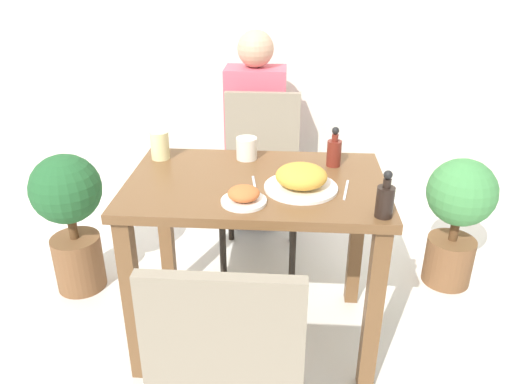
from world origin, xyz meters
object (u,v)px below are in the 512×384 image
sauce_bottle (334,151)px  food_plate (301,179)px  potted_plant_left (70,213)px  juice_glass (160,145)px  drink_cup (247,148)px  condiment_bottle (385,199)px  chair_near (229,368)px  chair_far (261,169)px  person_figure (256,135)px  side_plate (244,196)px  potted_plant_right (458,213)px

sauce_bottle → food_plate: bearing=-119.6°
sauce_bottle → potted_plant_left: bearing=174.5°
food_plate → juice_glass: juice_glass is taller
drink_cup → condiment_bottle: bearing=-44.2°
chair_near → sauce_bottle: sauce_bottle is taller
food_plate → chair_far: bearing=104.2°
chair_far → juice_glass: 0.71m
chair_far → potted_plant_left: (-0.89, -0.41, -0.08)m
food_plate → person_figure: size_ratio=0.23×
condiment_bottle → side_plate: bearing=171.9°
juice_glass → condiment_bottle: 0.98m
food_plate → person_figure: (-0.25, 1.09, -0.21)m
chair_near → sauce_bottle: (0.33, 0.89, 0.31)m
potted_plant_left → potted_plant_right: potted_plant_left is taller
food_plate → juice_glass: size_ratio=2.31×
chair_far → sauce_bottle: sauce_bottle is taller
food_plate → person_figure: bearing=102.7°
side_plate → potted_plant_left: 1.06m
chair_near → condiment_bottle: condiment_bottle is taller
side_plate → sauce_bottle: sauce_bottle is taller
chair_near → chair_far: bearing=-90.1°
drink_cup → potted_plant_left: drink_cup is taller
side_plate → sauce_bottle: bearing=47.4°
potted_plant_right → side_plate: bearing=-146.3°
chair_far → potted_plant_right: size_ratio=1.32×
side_plate → person_figure: person_figure is taller
chair_far → food_plate: 0.84m
juice_glass → potted_plant_left: 0.63m
sauce_bottle → chair_far: bearing=122.0°
chair_near → food_plate: (0.20, 0.65, 0.29)m
food_plate → sauce_bottle: 0.27m
drink_cup → person_figure: (-0.02, 0.80, -0.22)m
chair_near → juice_glass: chair_near is taller
chair_far → food_plate: chair_far is taller
food_plate → side_plate: food_plate is taller
condiment_bottle → potted_plant_right: condiment_bottle is taller
drink_cup → potted_plant_right: 1.11m
side_plate → sauce_bottle: (0.34, 0.36, 0.04)m
chair_near → juice_glass: (-0.40, 0.92, 0.31)m
chair_far → person_figure: (-0.05, 0.32, 0.08)m
food_plate → person_figure: person_figure is taller
person_figure → drink_cup: bearing=-88.6°
juice_glass → potted_plant_right: size_ratio=0.18×
drink_cup → sauce_bottle: size_ratio=0.56×
food_plate → side_plate: size_ratio=1.69×
food_plate → potted_plant_right: food_plate is taller
person_figure → chair_far: bearing=-80.9°
drink_cup → chair_far: bearing=86.1°
juice_glass → condiment_bottle: bearing=-28.1°
person_figure → chair_near: bearing=-88.3°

